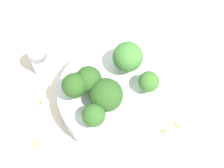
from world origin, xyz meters
The scene contains 14 objects.
ground_plane centered at (0.00, 0.00, 0.00)m, with size 3.00×3.00×0.00m, color beige.
bowl centered at (0.00, 0.00, 0.02)m, with size 0.18×0.18×0.05m, color silver.
broccoli_floret_0 centered at (0.01, -0.02, 0.08)m, with size 0.05×0.05×0.05m.
broccoli_floret_1 centered at (0.01, -0.05, 0.08)m, with size 0.04×0.04×0.05m.
broccoli_floret_2 centered at (0.04, 0.04, 0.07)m, with size 0.03×0.03×0.04m.
broccoli_floret_3 centered at (-0.04, -0.04, 0.08)m, with size 0.04×0.04×0.06m.
broccoli_floret_4 centered at (-0.01, 0.05, 0.08)m, with size 0.05×0.05×0.06m.
broccoli_floret_5 centered at (-0.03, -0.02, 0.08)m, with size 0.04×0.04×0.05m.
pepper_shaker centered at (-0.13, -0.04, 0.03)m, with size 0.03×0.03×0.07m.
almond_crumb_0 centered at (-0.09, -0.08, 0.00)m, with size 0.01×0.00×0.01m, color olive.
almond_crumb_1 centered at (-0.09, -0.09, 0.00)m, with size 0.01×0.00×0.01m, color tan.
almond_crumb_2 centered at (0.11, 0.04, 0.00)m, with size 0.01×0.01×0.01m, color #AD7F4C.
almond_crumb_3 centered at (-0.04, -0.14, 0.00)m, with size 0.01×0.01×0.01m, color tan.
almond_crumb_4 centered at (0.10, 0.02, 0.00)m, with size 0.01×0.01×0.01m, color olive.
Camera 1 is at (0.16, -0.18, 0.60)m, focal length 60.00 mm.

